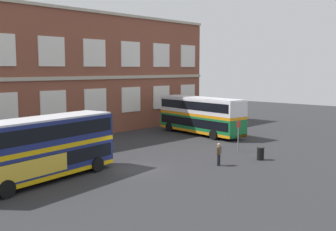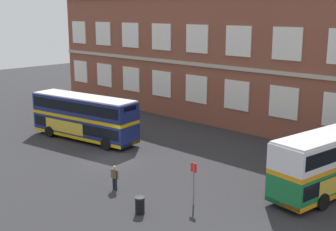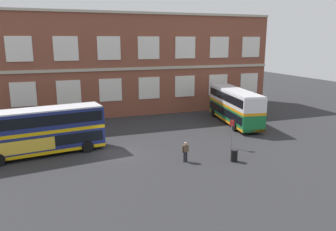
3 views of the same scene
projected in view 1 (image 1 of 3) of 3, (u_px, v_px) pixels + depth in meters
ground_plane at (117, 165)px, 30.84m from camera, size 120.00×120.00×0.00m
brick_terminal_building at (8, 76)px, 40.58m from camera, size 50.81×8.19×13.26m
double_decker_near at (39, 148)px, 26.01m from camera, size 11.26×4.18×4.07m
double_decker_middle at (201, 115)px, 44.75m from camera, size 4.17×11.26×4.07m
waiting_passenger at (219, 153)px, 30.44m from camera, size 0.64×0.30×1.70m
bus_stand_flag at (238, 133)px, 35.44m from camera, size 0.44×0.10×2.70m
station_litter_bin at (261, 153)px, 32.40m from camera, size 0.60×0.60×1.03m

